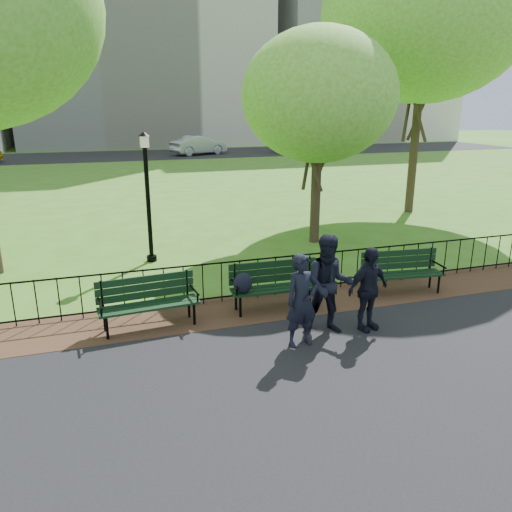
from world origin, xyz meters
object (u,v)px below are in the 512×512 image
object	(u,v)px
park_bench_left_a	(148,297)
person_left	(302,301)
sedan_dark	(299,144)
tree_mid_e	(427,11)
person_right	(368,289)
tree_near_e	(319,96)
park_bench_main	(264,281)
park_bench_right_a	(401,267)
sedan_silver	(199,145)
person_mid	(329,285)
lamppost	(148,193)

from	to	relation	value
park_bench_left_a	person_left	xyz separation A→B (m)	(2.43, -1.59, 0.23)
person_left	sedan_dark	distance (m)	36.65
tree_mid_e	person_right	distance (m)	13.01
park_bench_left_a	person_right	size ratio (longest dim) A/B	1.19
tree_near_e	person_right	distance (m)	7.11
park_bench_main	tree_mid_e	xyz separation A→B (m)	(8.53, 7.50, 6.52)
park_bench_right_a	tree_near_e	xyz separation A→B (m)	(-0.05, 4.51, 3.67)
park_bench_right_a	tree_mid_e	distance (m)	11.26
park_bench_left_a	sedan_dark	size ratio (longest dim) A/B	0.39
park_bench_left_a	tree_near_e	bearing A→B (deg)	35.11
tree_near_e	sedan_dark	size ratio (longest dim) A/B	1.26
person_left	person_right	distance (m)	1.41
sedan_silver	park_bench_right_a	bearing A→B (deg)	154.46
tree_near_e	sedan_silver	xyz separation A→B (m)	(2.19, 27.88, -3.46)
person_mid	sedan_dark	distance (m)	36.11
park_bench_left_a	sedan_dark	xyz separation A→B (m)	(16.55, 32.23, 0.12)
park_bench_right_a	sedan_dark	size ratio (longest dim) A/B	0.38
park_bench_right_a	tree_mid_e	size ratio (longest dim) A/B	0.18
park_bench_main	tree_mid_e	distance (m)	13.10
park_bench_main	person_mid	size ratio (longest dim) A/B	1.02
park_bench_left_a	tree_mid_e	bearing A→B (deg)	29.90
lamppost	tree_mid_e	world-z (taller)	tree_mid_e
tree_mid_e	person_mid	xyz separation A→B (m)	(-7.75, -8.81, -6.22)
tree_mid_e	sedan_dark	bearing A→B (deg)	77.00
park_bench_left_a	park_bench_main	bearing A→B (deg)	-3.87
lamppost	tree_near_e	bearing A→B (deg)	5.32
person_left	person_right	world-z (taller)	person_left
tree_near_e	person_right	size ratio (longest dim) A/B	3.87
tree_near_e	sedan_silver	size ratio (longest dim) A/B	1.30
lamppost	sedan_silver	size ratio (longest dim) A/B	0.72
sedan_silver	sedan_dark	bearing A→B (deg)	-113.42
person_mid	park_bench_left_a	bearing A→B (deg)	175.79
park_bench_right_a	lamppost	bearing A→B (deg)	147.37
park_bench_right_a	park_bench_main	bearing A→B (deg)	-172.68
lamppost	person_mid	size ratio (longest dim) A/B	1.84
tree_mid_e	person_left	size ratio (longest dim) A/B	6.28
park_bench_right_a	sedan_dark	distance (m)	33.97
lamppost	person_left	world-z (taller)	lamppost
person_mid	person_right	xyz separation A→B (m)	(0.73, -0.11, -0.13)
park_bench_right_a	sedan_silver	distance (m)	32.46
park_bench_right_a	sedan_dark	xyz separation A→B (m)	(11.01, 32.13, 0.14)
park_bench_main	sedan_silver	size ratio (longest dim) A/B	0.40
park_bench_right_a	person_left	size ratio (longest dim) A/B	1.12
person_mid	sedan_silver	distance (m)	34.08
sedan_dark	park_bench_left_a	bearing A→B (deg)	144.13
park_bench_main	sedan_dark	distance (m)	35.20
person_mid	sedan_silver	size ratio (longest dim) A/B	0.39
park_bench_right_a	lamppost	size ratio (longest dim) A/B	0.54
park_bench_main	park_bench_right_a	size ratio (longest dim) A/B	1.02
park_bench_main	park_bench_left_a	distance (m)	2.31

